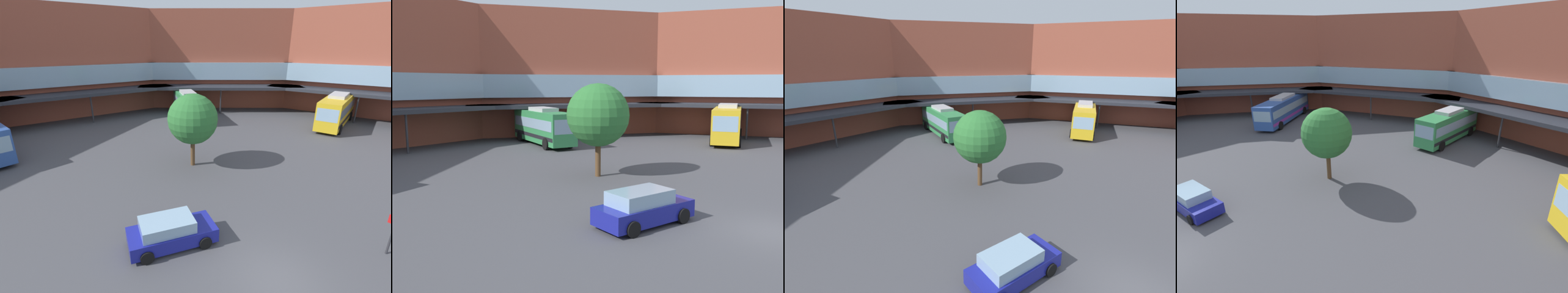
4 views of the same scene
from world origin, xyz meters
The scene contains 6 objects.
ground_plane centered at (0.00, 0.00, 0.00)m, with size 123.72×123.72×0.00m, color #47474C.
station_building centered at (0.00, 20.45, 6.93)m, with size 81.50×51.05×14.37m.
bus_1 centered at (3.55, 27.62, 1.86)m, with size 3.28×10.23×3.68m.
bus_4 centered at (20.35, 19.01, 1.99)m, with size 10.25×8.61×3.94m.
parked_car centered at (-3.86, 3.62, 0.74)m, with size 4.51×2.24×1.53m.
plaza_tree centered at (-0.10, 12.59, 3.98)m, with size 4.04×4.04×6.01m.
Camera 1 is at (-5.84, -7.36, 9.58)m, focal length 24.68 mm.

